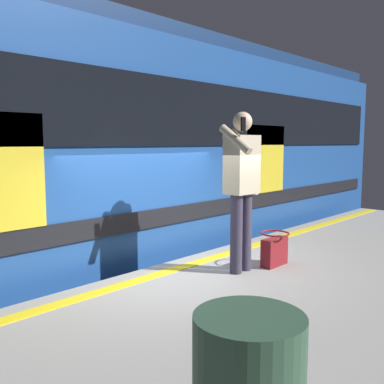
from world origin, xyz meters
The scene contains 8 objects.
ground_plane centered at (0.00, 0.00, 0.00)m, with size 23.68×23.68×0.00m, color #3D3D3F.
platform centered at (0.00, 2.39, 0.57)m, with size 12.37×4.78×1.14m, color gray.
safety_line centered at (0.00, 0.30, 1.15)m, with size 12.12×0.16×0.01m, color yellow.
track_rail_near centered at (0.00, -1.18, 0.08)m, with size 16.08×0.08×0.16m, color slate.
track_rail_far centered at (0.00, -2.61, 0.08)m, with size 16.08×0.08×0.16m, color slate.
train_carriage centered at (-0.40, -1.89, 2.61)m, with size 13.41×3.09×4.14m.
passenger centered at (-0.36, 0.90, 2.23)m, with size 0.57×0.55×1.84m.
handbag centered at (-0.84, 1.06, 1.34)m, with size 0.40×0.36×0.41m.
Camera 1 is at (3.58, 3.82, 2.64)m, focal length 40.21 mm.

